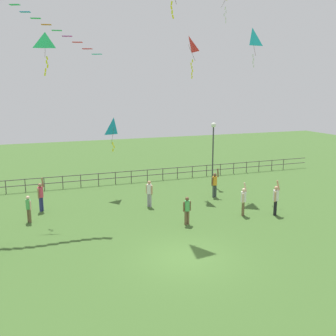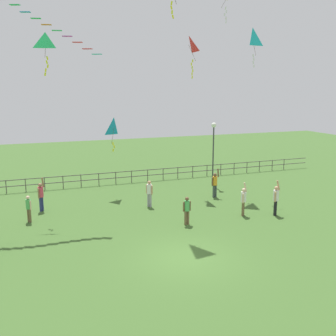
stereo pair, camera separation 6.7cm
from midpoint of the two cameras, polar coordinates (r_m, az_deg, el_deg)
ground_plane at (r=17.11m, az=2.61°, el=-13.17°), size 80.00×80.00×0.00m
lamppost at (r=28.67m, az=6.83°, el=4.07°), size 0.36×0.36×4.76m
person_0 at (r=22.35m, az=-19.91°, el=-5.47°), size 0.29×0.39×1.50m
person_2 at (r=23.00m, az=15.80°, el=-4.33°), size 0.51×0.42×2.03m
person_3 at (r=25.94m, az=7.05°, el=-2.23°), size 0.52×0.31×1.96m
person_4 at (r=22.51m, az=11.22°, el=-4.61°), size 0.45×0.43×1.91m
person_5 at (r=23.74m, az=-2.71°, el=-3.55°), size 0.33×0.43×1.66m
person_6 at (r=20.68m, az=2.91°, el=-6.06°), size 0.46×0.29×1.54m
person_7 at (r=24.07m, az=-18.29°, el=-3.78°), size 0.42×0.45×2.02m
kite_0 at (r=23.62m, az=-17.62°, el=17.25°), size 0.99×0.79×2.36m
kite_1 at (r=25.85m, az=-7.92°, el=5.94°), size 0.82×0.73×2.28m
kite_2 at (r=27.52m, az=12.48°, el=18.20°), size 0.81×0.78×2.55m
kite_3 at (r=27.46m, az=3.17°, el=17.64°), size 0.85×1.15×2.81m
waterfront_railing at (r=29.58m, az=-8.73°, el=-1.27°), size 36.03×0.06×0.95m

